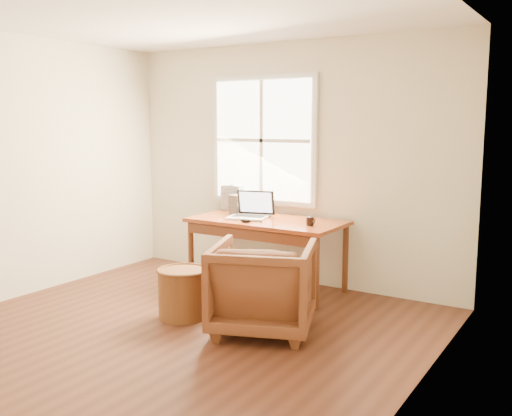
{
  "coord_description": "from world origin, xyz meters",
  "views": [
    {
      "loc": [
        2.99,
        -3.2,
        1.74
      ],
      "look_at": [
        -0.04,
        1.65,
        0.89
      ],
      "focal_mm": 40.0,
      "sensor_mm": 36.0,
      "label": 1
    }
  ],
  "objects": [
    {
      "name": "desk",
      "position": [
        0.0,
        1.8,
        0.73
      ],
      "size": [
        1.6,
        0.8,
        0.04
      ],
      "primitive_type": "cube",
      "color": "brown",
      "rests_on": "room_shell"
    },
    {
      "name": "armchair",
      "position": [
        0.6,
        0.74,
        0.38
      ],
      "size": [
        1.06,
        1.08,
        0.77
      ],
      "primitive_type": "imported",
      "rotation": [
        0.0,
        0.0,
        3.5
      ],
      "color": "brown",
      "rests_on": "room_shell"
    },
    {
      "name": "wicker_stool",
      "position": [
        -0.2,
        0.65,
        0.22
      ],
      "size": [
        0.55,
        0.55,
        0.44
      ],
      "primitive_type": "cylinder",
      "rotation": [
        0.0,
        0.0,
        0.32
      ],
      "color": "brown",
      "rests_on": "room_shell"
    },
    {
      "name": "laptop",
      "position": [
        -0.2,
        1.72,
        0.91
      ],
      "size": [
        0.53,
        0.54,
        0.32
      ],
      "primitive_type": null,
      "rotation": [
        0.0,
        0.0,
        0.27
      ],
      "color": "silver",
      "rests_on": "desk"
    },
    {
      "name": "cd_stack_d",
      "position": [
        -0.46,
        2.07,
        0.84
      ],
      "size": [
        0.15,
        0.13,
        0.19
      ],
      "primitive_type": "cube",
      "rotation": [
        0.0,
        0.0,
        0.02
      ],
      "color": "silver",
      "rests_on": "desk"
    },
    {
      "name": "cd_stack_a",
      "position": [
        -0.61,
        2.12,
        0.9
      ],
      "size": [
        0.16,
        0.15,
        0.29
      ],
      "primitive_type": "cube",
      "rotation": [
        0.0,
        0.0,
        0.13
      ],
      "color": "silver",
      "rests_on": "desk"
    },
    {
      "name": "cd_stack_c",
      "position": [
        -0.7,
        2.09,
        0.9
      ],
      "size": [
        0.17,
        0.16,
        0.29
      ],
      "primitive_type": "cube",
      "rotation": [
        0.0,
        0.0,
        0.43
      ],
      "color": "#A9A7B5",
      "rests_on": "desk"
    },
    {
      "name": "coffee_mug",
      "position": [
        0.53,
        1.73,
        0.79
      ],
      "size": [
        0.09,
        0.09,
        0.08
      ],
      "primitive_type": "cylinder",
      "rotation": [
        0.0,
        0.0,
        -0.2
      ],
      "color": "black",
      "rests_on": "desk"
    },
    {
      "name": "room_shell",
      "position": [
        -0.02,
        0.16,
        1.32
      ],
      "size": [
        4.04,
        4.54,
        2.64
      ],
      "color": "#4E281A",
      "rests_on": "ground"
    },
    {
      "name": "cd_stack_b",
      "position": [
        -0.46,
        1.93,
        0.86
      ],
      "size": [
        0.16,
        0.15,
        0.21
      ],
      "primitive_type": "cube",
      "rotation": [
        0.0,
        0.0,
        -0.23
      ],
      "color": "#25252A",
      "rests_on": "desk"
    },
    {
      "name": "mouse",
      "position": [
        -0.09,
        1.53,
        0.77
      ],
      "size": [
        0.13,
        0.11,
        0.04
      ],
      "primitive_type": "ellipsoid",
      "rotation": [
        0.0,
        0.0,
        0.43
      ],
      "color": "black",
      "rests_on": "desk"
    }
  ]
}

